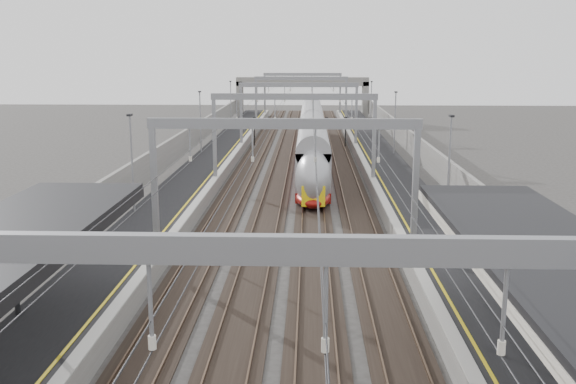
{
  "coord_description": "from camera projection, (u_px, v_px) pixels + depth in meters",
  "views": [
    {
      "loc": [
        1.2,
        -8.23,
        10.53
      ],
      "look_at": [
        0.0,
        27.77,
        2.81
      ],
      "focal_mm": 40.0,
      "sensor_mm": 36.0,
      "label": 1
    }
  ],
  "objects": [
    {
      "name": "overhead_line",
      "position": [
        297.0,
        103.0,
        59.45
      ],
      "size": [
        13.0,
        140.0,
        6.6
      ],
      "color": "gray",
      "rests_on": "platform_left"
    },
    {
      "name": "tracks",
      "position": [
        295.0,
        181.0,
        54.26
      ],
      "size": [
        11.4,
        140.0,
        0.2
      ],
      "color": "black",
      "rests_on": "ground"
    },
    {
      "name": "overbridge",
      "position": [
        302.0,
        87.0,
        106.91
      ],
      "size": [
        22.0,
        2.2,
        6.9
      ],
      "color": "slate",
      "rests_on": "ground"
    },
    {
      "name": "signal_red_far",
      "position": [
        346.0,
        126.0,
        74.26
      ],
      "size": [
        0.32,
        0.32,
        3.48
      ],
      "color": "black",
      "rests_on": "ground"
    },
    {
      "name": "train",
      "position": [
        312.0,
        142.0,
        63.88
      ],
      "size": [
        2.54,
        46.26,
        4.02
      ],
      "color": "maroon",
      "rests_on": "ground"
    },
    {
      "name": "signal_green",
      "position": [
        254.0,
        126.0,
        74.46
      ],
      "size": [
        0.32,
        0.32,
        3.48
      ],
      "color": "black",
      "rests_on": "ground"
    },
    {
      "name": "platform_right",
      "position": [
        390.0,
        177.0,
        53.9
      ],
      "size": [
        4.0,
        120.0,
        1.0
      ],
      "primitive_type": "cube",
      "color": "black",
      "rests_on": "ground"
    },
    {
      "name": "platform_left",
      "position": [
        201.0,
        175.0,
        54.43
      ],
      "size": [
        4.0,
        120.0,
        1.0
      ],
      "primitive_type": "cube",
      "color": "black",
      "rests_on": "ground"
    },
    {
      "name": "wall_left",
      "position": [
        163.0,
        163.0,
        54.3
      ],
      "size": [
        0.3,
        120.0,
        3.2
      ],
      "primitive_type": "cube",
      "color": "slate",
      "rests_on": "ground"
    },
    {
      "name": "signal_red_near",
      "position": [
        327.0,
        126.0,
        74.21
      ],
      "size": [
        0.32,
        0.32,
        3.48
      ],
      "color": "black",
      "rests_on": "ground"
    },
    {
      "name": "wall_right",
      "position": [
        429.0,
        164.0,
        53.57
      ],
      "size": [
        0.3,
        120.0,
        3.2
      ],
      "primitive_type": "cube",
      "color": "slate",
      "rests_on": "ground"
    }
  ]
}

